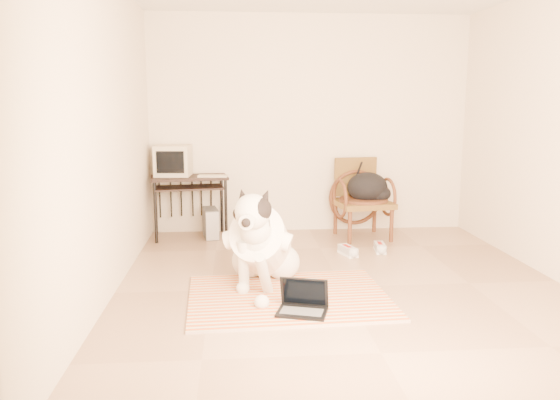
{
  "coord_description": "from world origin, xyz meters",
  "views": [
    {
      "loc": [
        -0.94,
        -4.61,
        1.63
      ],
      "look_at": [
        -0.55,
        0.09,
        0.78
      ],
      "focal_mm": 35.0,
      "sensor_mm": 36.0,
      "label": 1
    }
  ],
  "objects": [
    {
      "name": "crt_monitor",
      "position": [
        -1.69,
        2.04,
        0.94
      ],
      "size": [
        0.44,
        0.42,
        0.37
      ],
      "color": "#BEB095",
      "rests_on": "computer_desk"
    },
    {
      "name": "desk_keyboard",
      "position": [
        -1.21,
        1.88,
        0.76
      ],
      "size": [
        0.36,
        0.16,
        0.02
      ],
      "primitive_type": "cube",
      "rotation": [
        0.0,
        0.0,
        -0.1
      ],
      "color": "#BEB095",
      "rests_on": "computer_desk"
    },
    {
      "name": "pc_tower",
      "position": [
        -1.25,
        1.93,
        0.18
      ],
      "size": [
        0.22,
        0.4,
        0.36
      ],
      "color": "#525254",
      "rests_on": "floor"
    },
    {
      "name": "floor",
      "position": [
        0.0,
        0.0,
        0.0
      ],
      "size": [
        4.5,
        4.5,
        0.0
      ],
      "primitive_type": "plane",
      "color": "#9A795E",
      "rests_on": "ground"
    },
    {
      "name": "backpack",
      "position": [
        0.66,
        1.77,
        0.61
      ],
      "size": [
        0.52,
        0.4,
        0.36
      ],
      "color": "black",
      "rests_on": "rattan_chair"
    },
    {
      "name": "computer_desk",
      "position": [
        -1.5,
        1.96,
        0.65
      ],
      "size": [
        0.96,
        0.62,
        0.75
      ],
      "color": "black",
      "rests_on": "floor"
    },
    {
      "name": "laptop",
      "position": [
        -0.43,
        -0.61,
        0.08
      ],
      "size": [
        0.44,
        0.37,
        0.26
      ],
      "color": "black",
      "rests_on": "rug"
    },
    {
      "name": "dog",
      "position": [
        -0.72,
        0.11,
        0.38
      ],
      "size": [
        0.68,
        1.34,
        0.96
      ],
      "color": "silver",
      "rests_on": "rug"
    },
    {
      "name": "sneaker_left",
      "position": [
        0.26,
        1.02,
        0.04
      ],
      "size": [
        0.19,
        0.3,
        0.1
      ],
      "color": "white",
      "rests_on": "floor"
    },
    {
      "name": "rattan_chair",
      "position": [
        0.58,
        1.82,
        0.48
      ],
      "size": [
        0.71,
        0.69,
        0.95
      ],
      "color": "brown",
      "rests_on": "floor"
    },
    {
      "name": "wall_front",
      "position": [
        0.0,
        -2.25,
        1.35
      ],
      "size": [
        4.5,
        0.0,
        4.5
      ],
      "primitive_type": "plane",
      "rotation": [
        -1.57,
        0.0,
        0.0
      ],
      "color": "beige",
      "rests_on": "floor"
    },
    {
      "name": "wall_left",
      "position": [
        -2.0,
        0.0,
        1.35
      ],
      "size": [
        0.0,
        4.5,
        4.5
      ],
      "primitive_type": "plane",
      "rotation": [
        1.57,
        0.0,
        1.57
      ],
      "color": "beige",
      "rests_on": "floor"
    },
    {
      "name": "rug",
      "position": [
        -0.51,
        -0.25,
        0.01
      ],
      "size": [
        1.72,
        1.35,
        0.02
      ],
      "color": "#E64C13",
      "rests_on": "floor"
    },
    {
      "name": "wall_back",
      "position": [
        0.0,
        2.25,
        1.35
      ],
      "size": [
        4.5,
        0.0,
        4.5
      ],
      "primitive_type": "plane",
      "rotation": [
        1.57,
        0.0,
        0.0
      ],
      "color": "beige",
      "rests_on": "floor"
    },
    {
      "name": "sneaker_right",
      "position": [
        0.64,
        1.13,
        0.04
      ],
      "size": [
        0.14,
        0.28,
        0.09
      ],
      "color": "white",
      "rests_on": "floor"
    }
  ]
}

